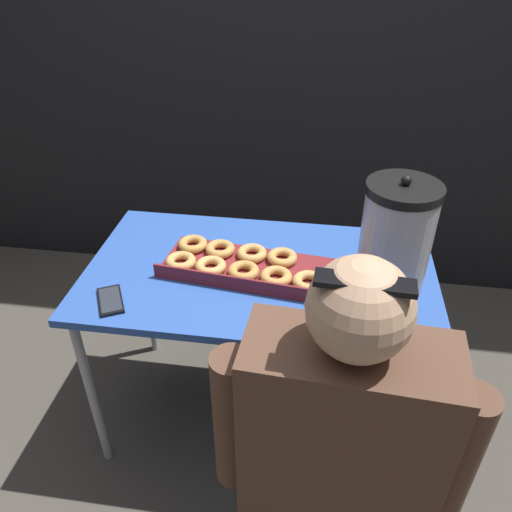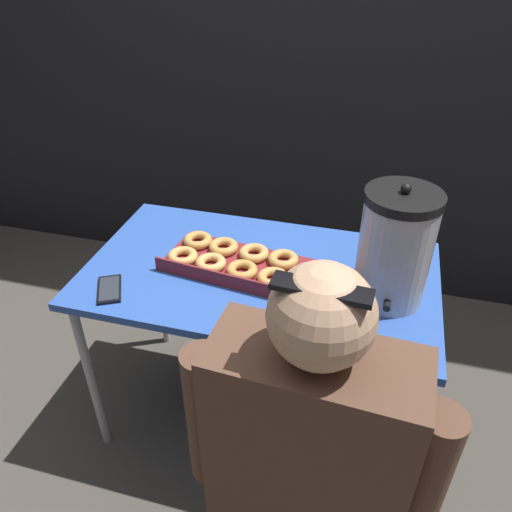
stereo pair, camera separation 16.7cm
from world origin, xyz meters
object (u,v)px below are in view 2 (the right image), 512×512
cell_phone (109,289)px  person_seated (306,475)px  donut_box (243,264)px  coffee_urn (395,248)px

cell_phone → person_seated: (0.72, -0.37, -0.17)m
donut_box → cell_phone: (-0.38, -0.23, -0.02)m
coffee_urn → person_seated: 0.69m
coffee_urn → cell_phone: (-0.87, -0.21, -0.18)m
coffee_urn → person_seated: person_seated is taller
coffee_urn → person_seated: size_ratio=0.33×
cell_phone → person_seated: bearing=-54.3°
donut_box → person_seated: (0.34, -0.59, -0.19)m
coffee_urn → cell_phone: bearing=-166.6°
donut_box → person_seated: bearing=-53.6°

